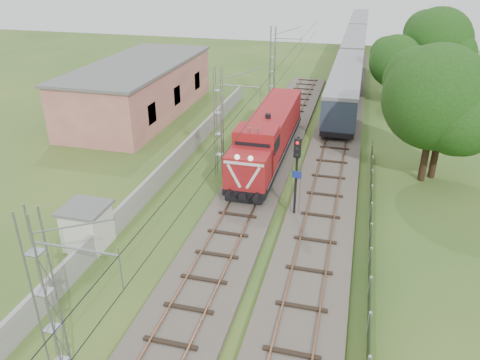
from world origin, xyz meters
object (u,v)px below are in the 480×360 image
(locomotive, at_px, (269,135))
(relay_hut, at_px, (87,226))
(coach_rake, at_px, (354,46))
(signal_post, at_px, (297,164))

(locomotive, distance_m, relay_hut, 16.17)
(coach_rake, height_order, relay_hut, coach_rake)
(relay_hut, bearing_deg, coach_rake, 76.85)
(locomotive, bearing_deg, coach_rake, 82.64)
(relay_hut, bearing_deg, locomotive, 62.71)
(relay_hut, bearing_deg, signal_post, 28.98)
(coach_rake, bearing_deg, signal_post, -92.00)
(signal_post, bearing_deg, locomotive, 111.79)
(locomotive, distance_m, signal_post, 9.16)
(coach_rake, distance_m, signal_post, 47.16)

